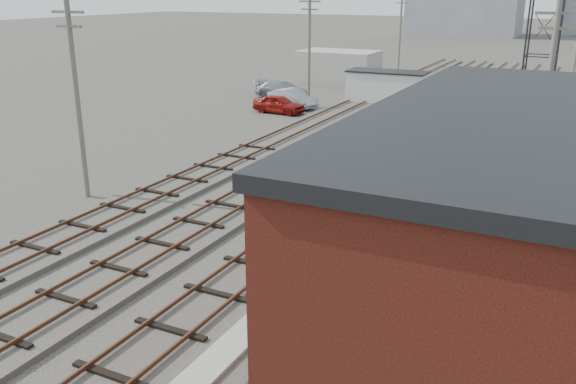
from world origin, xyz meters
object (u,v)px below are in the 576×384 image
Objects in this scene: switch_stand at (381,127)px; site_trailer at (387,87)px; car_grey at (283,90)px; car_red at (279,104)px; car_silver at (292,98)px.

site_trailer is (-3.47, 12.01, 0.73)m from switch_stand.
switch_stand is 16.55m from car_grey.
car_grey is at bearing -172.95° from site_trailer.
car_red is at bearing 134.89° from switch_stand.
car_red is 6.86m from car_grey.
switch_stand reaches higher than car_grey.
car_grey is (-2.74, 3.62, -0.00)m from car_silver.
site_trailer reaches higher than switch_stand.
car_silver is (-6.46, -4.98, -0.66)m from site_trailer.
car_silver is at bearing 123.76° from switch_stand.
site_trailer is 8.19m from car_silver.
car_red is 0.81× the size of car_grey.
car_red is at bearing -150.50° from car_grey.
switch_stand is 0.28× the size of car_grey.
switch_stand reaches higher than car_red.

